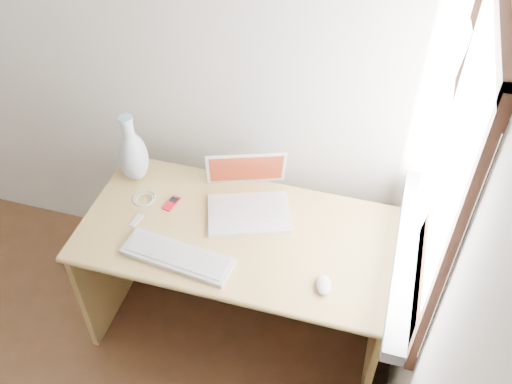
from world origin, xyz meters
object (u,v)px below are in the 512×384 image
(external_keyboard, at_px, (177,256))
(vase, at_px, (133,155))
(laptop, at_px, (252,199))
(desk, at_px, (244,248))

(external_keyboard, height_order, vase, vase)
(external_keyboard, distance_m, vase, 0.55)
(laptop, distance_m, vase, 0.58)
(desk, xyz_separation_m, external_keyboard, (-0.19, -0.28, 0.21))
(desk, distance_m, laptop, 0.27)
(desk, height_order, external_keyboard, external_keyboard)
(laptop, relative_size, vase, 1.18)
(desk, relative_size, vase, 3.81)
(laptop, relative_size, external_keyboard, 0.87)
(desk, height_order, laptop, laptop)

